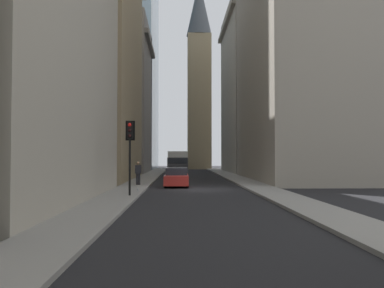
# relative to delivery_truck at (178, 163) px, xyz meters

# --- Properties ---
(ground_plane) EXTENTS (135.00, 135.00, 0.00)m
(ground_plane) POSITION_rel_delivery_truck_xyz_m (-18.85, -1.40, -1.46)
(ground_plane) COLOR black
(sidewalk_right) EXTENTS (90.00, 2.20, 0.14)m
(sidewalk_right) POSITION_rel_delivery_truck_xyz_m (-18.85, 3.10, -1.39)
(sidewalk_right) COLOR gray
(sidewalk_right) RESTS_ON ground_plane
(sidewalk_left) EXTENTS (90.00, 2.20, 0.14)m
(sidewalk_left) POSITION_rel_delivery_truck_xyz_m (-18.85, -5.90, -1.39)
(sidewalk_left) COLOR gray
(sidewalk_left) RESTS_ON ground_plane
(building_left_midfar) EXTENTS (19.54, 10.50, 27.12)m
(building_left_midfar) POSITION_rel_delivery_truck_xyz_m (-8.63, -11.99, 12.11)
(building_left_midfar) COLOR gray
(building_left_midfar) RESTS_ON ground_plane
(building_left_far) EXTENTS (17.81, 10.50, 23.54)m
(building_left_far) POSITION_rel_delivery_truck_xyz_m (10.76, -11.99, 10.32)
(building_left_far) COLOR #A8A091
(building_left_far) RESTS_ON ground_plane
(building_right_midfar) EXTENTS (16.14, 10.50, 23.51)m
(building_right_midfar) POSITION_rel_delivery_truck_xyz_m (-7.97, 9.19, 10.31)
(building_right_midfar) COLOR #9E8966
(building_right_midfar) RESTS_ON ground_plane
(building_right_far) EXTENTS (13.60, 10.50, 20.77)m
(building_right_far) POSITION_rel_delivery_truck_xyz_m (9.73, 9.19, 8.94)
(building_right_far) COLOR gray
(building_right_far) RESTS_ON ground_plane
(church_spire) EXTENTS (4.55, 4.55, 34.32)m
(church_spire) POSITION_rel_delivery_truck_xyz_m (25.43, -3.65, 16.41)
(church_spire) COLOR #9E8966
(church_spire) RESTS_ON ground_plane
(delivery_truck) EXTENTS (6.46, 2.25, 2.84)m
(delivery_truck) POSITION_rel_delivery_truck_xyz_m (0.00, 0.00, 0.00)
(delivery_truck) COLOR silver
(delivery_truck) RESTS_ON ground_plane
(sedan_red) EXTENTS (4.30, 1.78, 1.42)m
(sedan_red) POSITION_rel_delivery_truck_xyz_m (-16.23, -0.00, -0.80)
(sedan_red) COLOR maroon
(sedan_red) RESTS_ON ground_plane
(traffic_light_foreground) EXTENTS (0.43, 0.52, 4.12)m
(traffic_light_foreground) POSITION_rel_delivery_truck_xyz_m (-24.53, 2.49, 1.71)
(traffic_light_foreground) COLOR black
(traffic_light_foreground) RESTS_ON sidewalk_right
(pedestrian) EXTENTS (0.26, 0.44, 1.74)m
(pedestrian) POSITION_rel_delivery_truck_xyz_m (-16.31, 2.88, -0.37)
(pedestrian) COLOR black
(pedestrian) RESTS_ON sidewalk_right
(discarded_bottle) EXTENTS (0.07, 0.07, 0.27)m
(discarded_bottle) POSITION_rel_delivery_truck_xyz_m (-22.45, 2.26, -1.21)
(discarded_bottle) COLOR #999EA3
(discarded_bottle) RESTS_ON sidewalk_right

